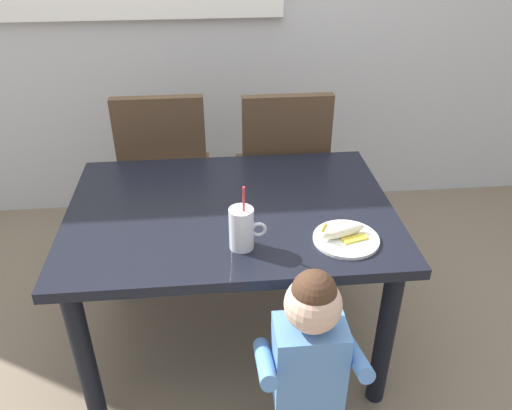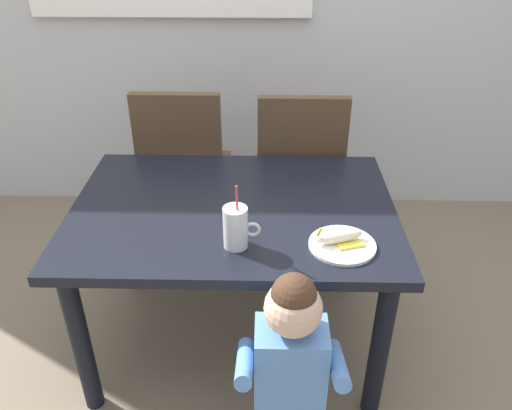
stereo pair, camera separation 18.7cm
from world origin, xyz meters
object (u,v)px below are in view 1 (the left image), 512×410
at_px(dining_chair_left, 166,169).
at_px(peeled_banana, 343,231).
at_px(snack_plate, 346,239).
at_px(dining_table, 231,229).
at_px(toddler_standing, 309,353).
at_px(milk_cup, 242,230).
at_px(dining_chair_right, 282,167).

bearing_deg(dining_chair_left, peeled_banana, 126.56).
bearing_deg(snack_plate, dining_table, 146.56).
relative_size(toddler_standing, milk_cup, 3.34).
xyz_separation_m(dining_chair_right, toddler_standing, (-0.09, -1.22, -0.02)).
bearing_deg(toddler_standing, peeled_banana, 63.57).
bearing_deg(dining_table, dining_chair_left, 114.03).
height_order(dining_chair_right, milk_cup, dining_chair_right).
height_order(dining_chair_left, dining_chair_right, same).
bearing_deg(peeled_banana, dining_table, 147.03).
relative_size(dining_chair_left, peeled_banana, 5.47).
bearing_deg(peeled_banana, milk_cup, -177.86).
height_order(dining_table, toddler_standing, toddler_standing).
xyz_separation_m(toddler_standing, snack_plate, (0.18, 0.34, 0.18)).
bearing_deg(milk_cup, dining_chair_left, 109.26).
distance_m(dining_chair_left, peeled_banana, 1.15).
bearing_deg(dining_table, dining_chair_right, 65.06).
bearing_deg(toddler_standing, dining_chair_right, 85.95).
height_order(dining_chair_right, toddler_standing, dining_chair_right).
bearing_deg(milk_cup, snack_plate, 0.41).
distance_m(dining_chair_right, milk_cup, 0.96).
xyz_separation_m(dining_chair_left, dining_chair_right, (0.59, -0.03, 0.00)).
bearing_deg(dining_chair_right, milk_cup, 73.29).
bearing_deg(peeled_banana, toddler_standing, -116.43).
height_order(dining_chair_left, milk_cup, dining_chair_left).
bearing_deg(snack_plate, dining_chair_right, 96.10).
xyz_separation_m(dining_chair_left, peeled_banana, (0.68, -0.91, 0.19)).
relative_size(milk_cup, peeled_banana, 1.43).
relative_size(dining_chair_left, dining_chair_right, 1.00).
height_order(toddler_standing, peeled_banana, toddler_standing).
bearing_deg(milk_cup, toddler_standing, -61.52).
height_order(dining_chair_left, toddler_standing, dining_chair_left).
bearing_deg(dining_chair_right, peeled_banana, 95.57).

